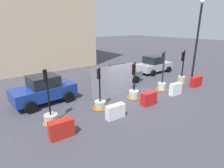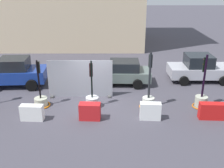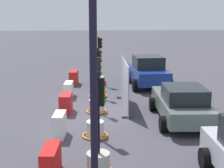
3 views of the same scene
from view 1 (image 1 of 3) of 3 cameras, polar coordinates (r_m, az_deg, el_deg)
ground_plane at (r=12.64m, az=6.79°, el=-4.36°), size 120.00×120.00×0.00m
traffic_light_0 at (r=9.82m, az=-18.66°, el=-9.24°), size 0.84×0.84×2.82m
traffic_light_1 at (r=10.95m, az=-3.76°, el=-5.88°), size 0.94×0.94×2.51m
traffic_light_2 at (r=12.48m, az=6.84°, el=-2.88°), size 0.90×0.90×2.51m
traffic_light_3 at (r=14.49m, az=15.35°, el=0.13°), size 0.93×0.93×2.96m
traffic_light_4 at (r=16.75m, az=20.92°, el=1.87°), size 0.86×0.86×2.82m
construction_barrier_0 at (r=8.57m, az=-15.56°, el=-13.33°), size 1.10×0.52×0.82m
construction_barrier_1 at (r=9.82m, az=1.06°, el=-8.57°), size 1.09×0.45×0.76m
construction_barrier_2 at (r=11.61m, az=11.40°, el=-4.49°), size 1.02×0.53×0.82m
construction_barrier_3 at (r=13.79m, az=19.27°, el=-1.48°), size 1.00×0.43×0.85m
construction_barrier_4 at (r=16.25m, az=24.82°, el=0.65°), size 1.18×0.47×0.81m
car_blue_estate at (r=12.35m, az=-20.55°, el=-1.66°), size 3.95×2.40×1.77m
car_silver_hatchback at (r=19.78m, az=12.92°, el=5.91°), size 4.05×2.23×1.72m
car_grey_saloon at (r=15.62m, az=1.93°, el=2.96°), size 4.42×2.19×1.51m
building_main_facade at (r=24.35m, az=-28.49°, el=21.88°), size 15.55×9.90×14.56m
street_lamp_post at (r=17.51m, az=25.22°, el=13.49°), size 0.36×0.36×6.76m
site_fence_panel at (r=12.70m, az=0.51°, el=0.78°), size 3.60×0.50×2.15m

